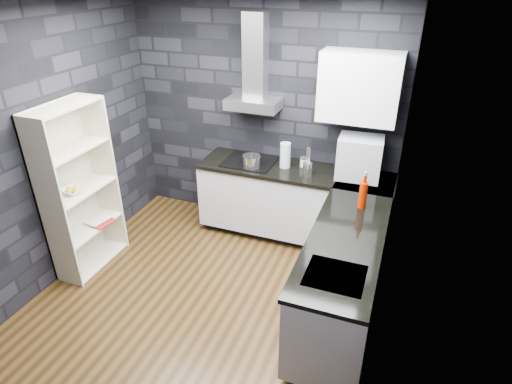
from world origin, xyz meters
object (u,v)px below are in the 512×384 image
Objects in this scene: appliance_garage at (359,158)px; red_bottle at (363,195)px; storage_jar at (304,163)px; utensil_crock at (307,169)px; glass_vase at (285,155)px; fruit_bowl at (74,190)px; bookshelf at (79,191)px; pot at (252,162)px.

red_bottle is at bearing -81.08° from appliance_garage.
utensil_crock is at bearing -63.58° from storage_jar.
glass_vase is 0.63× the size of appliance_garage.
glass_vase is 2.94× the size of storage_jar.
utensil_crock reaches higher than fruit_bowl.
glass_vase is at bearing 43.73° from bookshelf.
red_bottle reaches higher than storage_jar.
fruit_bowl is (-1.45, -1.22, -0.03)m from pot.
bookshelf is (-2.75, -0.67, -0.13)m from red_bottle.
red_bottle is (0.14, -0.65, -0.09)m from appliance_garage.
glass_vase is at bearing 37.12° from fruit_bowl.
bookshelf reaches higher than appliance_garage.
appliance_garage reaches higher than storage_jar.
utensil_crock is at bearing 142.16° from red_bottle.
pot is 0.39m from glass_vase.
utensil_crock is 0.08× the size of bookshelf.
pot is 0.59m from storage_jar.
red_bottle reaches higher than pot.
bookshelf reaches higher than storage_jar.
glass_vase is 1.11× the size of red_bottle.
storage_jar is at bearing 137.10° from red_bottle.
appliance_garage is at bearing -4.79° from storage_jar.
pot is 1.19m from appliance_garage.
storage_jar is at bearing 116.42° from utensil_crock.
glass_vase reaches higher than red_bottle.
appliance_garage reaches higher than red_bottle.
red_bottle is at bearing -20.12° from pot.
red_bottle is (0.67, -0.52, 0.06)m from utensil_crock.
appliance_garage reaches higher than glass_vase.
bookshelf reaches higher than utensil_crock.
red_bottle reaches higher than utensil_crock.
utensil_crock is at bearing -19.54° from glass_vase.
red_bottle is 1.20× the size of fruit_bowl.
storage_jar is (0.55, 0.23, -0.02)m from pot.
appliance_garage is (0.81, 0.03, 0.08)m from glass_vase.
storage_jar is 0.38× the size of red_bottle.
bookshelf reaches higher than pot.
pot is 0.43× the size of appliance_garage.
utensil_crock is 2.44m from fruit_bowl.
bookshelf is (-1.99, -1.38, -0.05)m from storage_jar.
glass_vase is 1.33× the size of fruit_bowl.
red_bottle is at bearing 15.08° from fruit_bowl.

